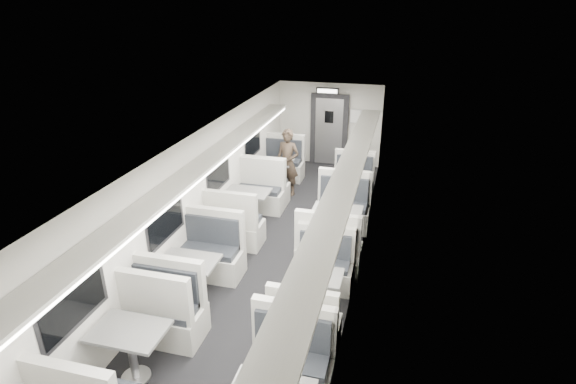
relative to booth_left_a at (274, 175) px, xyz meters
The scene contains 18 objects.
room 3.80m from the booth_left_a, 74.38° to the right, with size 3.24×12.24×2.64m.
booth_left_a is the anchor object (origin of this frame).
booth_left_b 2.04m from the booth_left_a, 90.00° to the right, with size 1.13×2.30×1.23m.
booth_left_c 4.86m from the booth_left_a, 90.00° to the right, with size 1.12×2.27×1.22m.
booth_left_d 6.53m from the booth_left_a, 90.00° to the right, with size 1.12×2.28×1.22m.
booth_right_a 2.06m from the booth_left_a, 13.70° to the right, with size 1.02×2.06×1.10m.
booth_right_b 3.19m from the booth_left_a, 51.19° to the right, with size 1.15×2.34×1.25m.
booth_right_c 5.03m from the booth_left_a, 66.56° to the right, with size 0.99×2.01×1.08m.
passenger 0.61m from the booth_left_a, 21.90° to the right, with size 0.61×0.40×1.69m, color black.
window_a 1.07m from the booth_left_a, 160.05° to the right, with size 0.02×1.18×0.84m, color black.
window_b 2.60m from the booth_left_a, 101.60° to the right, with size 0.02×1.18×0.84m, color black.
window_c 4.70m from the booth_left_a, 96.09° to the right, with size 0.02×1.18×0.84m, color black.
window_d 6.86m from the booth_left_a, 94.12° to the right, with size 0.02×1.18×0.84m, color black.
luggage_rack_left 4.17m from the booth_left_a, 93.61° to the right, with size 0.46×10.40×0.09m.
luggage_rack_right 4.73m from the booth_left_a, 59.94° to the right, with size 0.46×10.40×0.09m.
vestibule_door 2.64m from the booth_left_a, 66.99° to the left, with size 1.10×0.13×2.10m.
exit_sign 2.83m from the booth_left_a, 61.83° to the left, with size 0.62×0.12×0.16m.
wall_notice 3.12m from the booth_left_a, 53.24° to the left, with size 0.32×0.02×0.40m, color white.
Camera 1 is at (2.05, -6.77, 4.58)m, focal length 28.00 mm.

